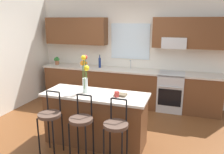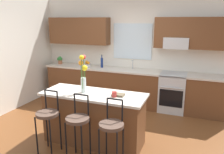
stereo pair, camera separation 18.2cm
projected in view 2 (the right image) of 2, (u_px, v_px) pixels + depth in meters
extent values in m
plane|color=brown|center=(102.00, 133.00, 4.35)|extent=(14.00, 14.00, 0.00)
cube|color=silver|center=(5.00, 55.00, 5.18)|extent=(0.12, 4.60, 2.70)
cube|color=silver|center=(133.00, 51.00, 5.88)|extent=(5.60, 0.12, 2.70)
cube|color=brown|center=(79.00, 31.00, 6.05)|extent=(1.69, 0.34, 0.70)
cube|color=brown|center=(193.00, 33.00, 5.04)|extent=(1.69, 0.34, 0.70)
cube|color=silver|center=(132.00, 41.00, 5.75)|extent=(1.01, 0.03, 0.90)
cube|color=#B7BABC|center=(176.00, 43.00, 5.19)|extent=(0.56, 0.36, 0.26)
cube|color=brown|center=(128.00, 88.00, 5.78)|extent=(4.50, 0.60, 0.88)
cube|color=beige|center=(129.00, 70.00, 5.66)|extent=(4.56, 0.64, 0.04)
cube|color=#B7BABC|center=(131.00, 72.00, 5.65)|extent=(0.54, 0.38, 0.11)
cylinder|color=#B7BABC|center=(133.00, 64.00, 5.76)|extent=(0.02, 0.02, 0.22)
cylinder|color=#B7BABC|center=(132.00, 60.00, 5.67)|extent=(0.02, 0.12, 0.02)
cube|color=#B7BABC|center=(172.00, 92.00, 5.37)|extent=(0.60, 0.60, 0.92)
cube|color=black|center=(171.00, 98.00, 5.11)|extent=(0.52, 0.02, 0.40)
cylinder|color=#B7BABC|center=(171.00, 88.00, 5.02)|extent=(0.50, 0.02, 0.02)
cube|color=brown|center=(94.00, 119.00, 3.95)|extent=(1.72, 0.60, 0.88)
cube|color=beige|center=(93.00, 94.00, 3.84)|extent=(1.80, 0.68, 0.04)
cylinder|color=black|center=(37.00, 136.00, 3.59)|extent=(0.02, 0.02, 0.66)
cylinder|color=black|center=(51.00, 139.00, 3.49)|extent=(0.02, 0.02, 0.66)
cylinder|color=black|center=(47.00, 129.00, 3.83)|extent=(0.02, 0.02, 0.66)
cylinder|color=black|center=(60.00, 132.00, 3.74)|extent=(0.02, 0.02, 0.66)
cylinder|color=#4C382D|center=(47.00, 114.00, 3.58)|extent=(0.36, 0.36, 0.05)
cylinder|color=black|center=(46.00, 99.00, 3.69)|extent=(0.02, 0.02, 0.32)
cylinder|color=black|center=(58.00, 101.00, 3.61)|extent=(0.02, 0.02, 0.32)
cylinder|color=black|center=(51.00, 91.00, 3.61)|extent=(0.23, 0.02, 0.02)
cylinder|color=black|center=(66.00, 143.00, 3.40)|extent=(0.02, 0.02, 0.66)
cylinder|color=black|center=(82.00, 146.00, 3.30)|extent=(0.02, 0.02, 0.66)
cylinder|color=black|center=(75.00, 135.00, 3.64)|extent=(0.02, 0.02, 0.66)
cylinder|color=black|center=(90.00, 138.00, 3.55)|extent=(0.02, 0.02, 0.66)
cylinder|color=#4C382D|center=(77.00, 119.00, 3.38)|extent=(0.36, 0.36, 0.05)
cylinder|color=black|center=(75.00, 104.00, 3.50)|extent=(0.02, 0.02, 0.32)
cylinder|color=black|center=(88.00, 106.00, 3.42)|extent=(0.02, 0.02, 0.32)
cylinder|color=black|center=(81.00, 95.00, 3.42)|extent=(0.23, 0.02, 0.02)
cylinder|color=black|center=(99.00, 150.00, 3.20)|extent=(0.02, 0.02, 0.66)
cylinder|color=black|center=(117.00, 154.00, 3.11)|extent=(0.02, 0.02, 0.66)
cylinder|color=black|center=(106.00, 141.00, 3.45)|extent=(0.02, 0.02, 0.66)
cylinder|color=black|center=(123.00, 144.00, 3.35)|extent=(0.02, 0.02, 0.66)
cylinder|color=#4C382D|center=(111.00, 125.00, 3.19)|extent=(0.36, 0.36, 0.05)
cylinder|color=black|center=(107.00, 108.00, 3.31)|extent=(0.02, 0.02, 0.32)
cylinder|color=black|center=(122.00, 111.00, 3.23)|extent=(0.02, 0.02, 0.32)
cylinder|color=black|center=(115.00, 99.00, 3.23)|extent=(0.23, 0.02, 0.02)
cylinder|color=silver|center=(84.00, 85.00, 3.86)|extent=(0.09, 0.09, 0.26)
cylinder|color=#3D722D|center=(85.00, 78.00, 3.81)|extent=(0.01, 0.01, 0.36)
sphere|color=yellow|center=(85.00, 68.00, 3.76)|extent=(0.10, 0.10, 0.10)
cylinder|color=#3D722D|center=(84.00, 73.00, 3.82)|extent=(0.01, 0.01, 0.54)
sphere|color=red|center=(83.00, 57.00, 3.76)|extent=(0.08, 0.08, 0.08)
cylinder|color=#3D722D|center=(81.00, 75.00, 3.83)|extent=(0.01, 0.01, 0.44)
sphere|color=orange|center=(81.00, 63.00, 3.77)|extent=(0.08, 0.08, 0.08)
cylinder|color=#3D722D|center=(82.00, 73.00, 3.76)|extent=(0.01, 0.01, 0.54)
sphere|color=yellow|center=(82.00, 57.00, 3.69)|extent=(0.08, 0.08, 0.08)
cylinder|color=#A52D28|center=(114.00, 94.00, 3.65)|extent=(0.08, 0.08, 0.09)
cube|color=brown|center=(118.00, 95.00, 3.71)|extent=(0.20, 0.15, 0.03)
cylinder|color=silver|center=(87.00, 65.00, 6.06)|extent=(0.24, 0.24, 0.06)
sphere|color=orange|center=(88.00, 63.00, 6.03)|extent=(0.08, 0.08, 0.08)
sphere|color=orange|center=(87.00, 62.00, 6.10)|extent=(0.07, 0.07, 0.07)
sphere|color=orange|center=(87.00, 62.00, 6.04)|extent=(0.07, 0.07, 0.07)
cylinder|color=navy|center=(102.00, 63.00, 5.88)|extent=(0.06, 0.06, 0.25)
cylinder|color=navy|center=(102.00, 57.00, 5.84)|extent=(0.03, 0.03, 0.07)
cylinder|color=black|center=(102.00, 55.00, 5.83)|extent=(0.03, 0.03, 0.02)
cylinder|color=#9E5B3D|center=(60.00, 62.00, 6.35)|extent=(0.11, 0.11, 0.11)
sphere|color=#2D7A33|center=(60.00, 58.00, 6.32)|extent=(0.10, 0.10, 0.10)
sphere|color=#2D7A33|center=(59.00, 59.00, 6.35)|extent=(0.11, 0.11, 0.11)
sphere|color=#2D7A33|center=(61.00, 59.00, 6.30)|extent=(0.08, 0.08, 0.08)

